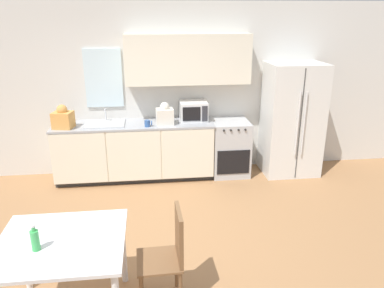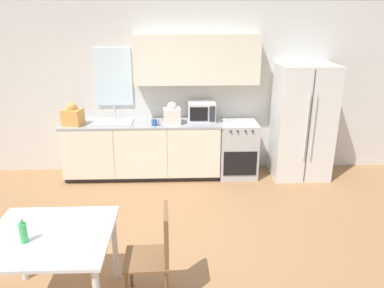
{
  "view_description": "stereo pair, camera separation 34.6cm",
  "coord_description": "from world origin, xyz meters",
  "px_view_note": "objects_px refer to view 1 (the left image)",
  "views": [
    {
      "loc": [
        0.03,
        -3.59,
        2.54
      ],
      "look_at": [
        0.53,
        0.58,
        1.05
      ],
      "focal_mm": 35.0,
      "sensor_mm": 36.0,
      "label": 1
    },
    {
      "loc": [
        0.37,
        -3.62,
        2.54
      ],
      "look_at": [
        0.53,
        0.58,
        1.05
      ],
      "focal_mm": 35.0,
      "sensor_mm": 36.0,
      "label": 2
    }
  ],
  "objects_px": {
    "coffee_mug": "(148,123)",
    "oven_range": "(229,148)",
    "dining_chair_side": "(170,250)",
    "refrigerator": "(292,119)",
    "microwave": "(193,111)",
    "dining_table": "(62,252)",
    "drink_bottle": "(35,240)"
  },
  "relations": [
    {
      "from": "refrigerator",
      "to": "coffee_mug",
      "type": "bearing_deg",
      "value": -176.12
    },
    {
      "from": "dining_table",
      "to": "dining_chair_side",
      "type": "bearing_deg",
      "value": 6.32
    },
    {
      "from": "dining_chair_side",
      "to": "microwave",
      "type": "bearing_deg",
      "value": -12.73
    },
    {
      "from": "microwave",
      "to": "drink_bottle",
      "type": "relative_size",
      "value": 1.89
    },
    {
      "from": "dining_table",
      "to": "dining_chair_side",
      "type": "relative_size",
      "value": 1.12
    },
    {
      "from": "dining_chair_side",
      "to": "refrigerator",
      "type": "bearing_deg",
      "value": -39.55
    },
    {
      "from": "refrigerator",
      "to": "dining_chair_side",
      "type": "relative_size",
      "value": 1.94
    },
    {
      "from": "oven_range",
      "to": "dining_chair_side",
      "type": "xyz_separation_m",
      "value": [
        -1.15,
        -2.8,
        0.09
      ]
    },
    {
      "from": "refrigerator",
      "to": "drink_bottle",
      "type": "bearing_deg",
      "value": -137.26
    },
    {
      "from": "dining_chair_side",
      "to": "drink_bottle",
      "type": "xyz_separation_m",
      "value": [
        -1.06,
        -0.2,
        0.33
      ]
    },
    {
      "from": "coffee_mug",
      "to": "dining_chair_side",
      "type": "distance_m",
      "value": 2.65
    },
    {
      "from": "refrigerator",
      "to": "drink_bottle",
      "type": "height_order",
      "value": "refrigerator"
    },
    {
      "from": "dining_table",
      "to": "drink_bottle",
      "type": "relative_size",
      "value": 4.59
    },
    {
      "from": "refrigerator",
      "to": "coffee_mug",
      "type": "xyz_separation_m",
      "value": [
        -2.31,
        -0.16,
        0.06
      ]
    },
    {
      "from": "coffee_mug",
      "to": "dining_chair_side",
      "type": "relative_size",
      "value": 0.13
    },
    {
      "from": "microwave",
      "to": "coffee_mug",
      "type": "height_order",
      "value": "microwave"
    },
    {
      "from": "oven_range",
      "to": "coffee_mug",
      "type": "xyz_separation_m",
      "value": [
        -1.31,
        -0.2,
        0.52
      ]
    },
    {
      "from": "oven_range",
      "to": "refrigerator",
      "type": "bearing_deg",
      "value": -2.2
    },
    {
      "from": "oven_range",
      "to": "microwave",
      "type": "relative_size",
      "value": 2.08
    },
    {
      "from": "coffee_mug",
      "to": "oven_range",
      "type": "bearing_deg",
      "value": 8.48
    },
    {
      "from": "coffee_mug",
      "to": "dining_table",
      "type": "bearing_deg",
      "value": -105.22
    },
    {
      "from": "coffee_mug",
      "to": "drink_bottle",
      "type": "bearing_deg",
      "value": -107.71
    },
    {
      "from": "refrigerator",
      "to": "dining_table",
      "type": "height_order",
      "value": "refrigerator"
    },
    {
      "from": "dining_chair_side",
      "to": "dining_table",
      "type": "bearing_deg",
      "value": 94.67
    },
    {
      "from": "refrigerator",
      "to": "dining_chair_side",
      "type": "bearing_deg",
      "value": -127.9
    },
    {
      "from": "microwave",
      "to": "dining_chair_side",
      "type": "distance_m",
      "value": 2.99
    },
    {
      "from": "refrigerator",
      "to": "dining_chair_side",
      "type": "xyz_separation_m",
      "value": [
        -2.15,
        -2.76,
        -0.36
      ]
    },
    {
      "from": "microwave",
      "to": "dining_chair_side",
      "type": "bearing_deg",
      "value": -101.07
    },
    {
      "from": "coffee_mug",
      "to": "drink_bottle",
      "type": "height_order",
      "value": "coffee_mug"
    },
    {
      "from": "oven_range",
      "to": "dining_table",
      "type": "height_order",
      "value": "oven_range"
    },
    {
      "from": "microwave",
      "to": "dining_table",
      "type": "distance_m",
      "value": 3.35
    },
    {
      "from": "microwave",
      "to": "drink_bottle",
      "type": "xyz_separation_m",
      "value": [
        -1.62,
        -3.09,
        -0.19
      ]
    }
  ]
}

